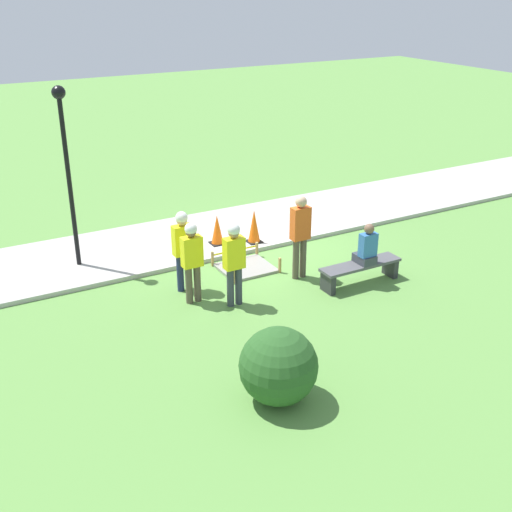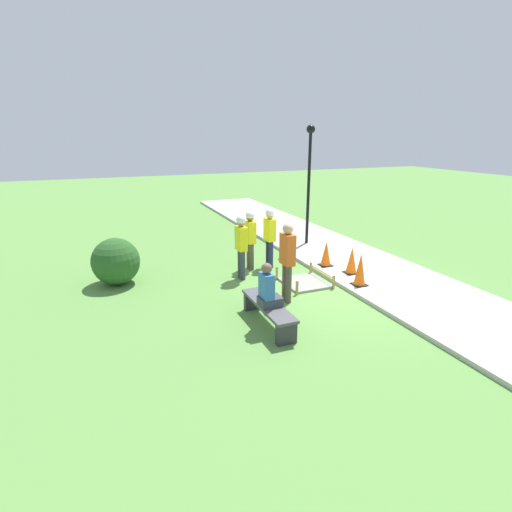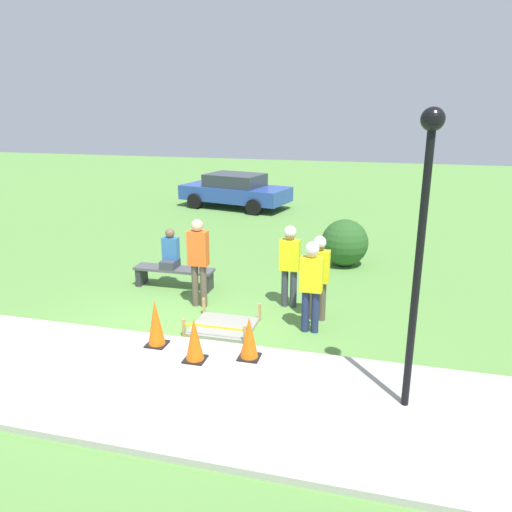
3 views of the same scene
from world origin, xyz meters
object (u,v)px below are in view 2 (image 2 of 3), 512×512
worker_supervisor (270,233)px  lamppost_near (309,168)px  traffic_cone_sidewalk_edge (326,254)px  worker_trainee (250,235)px  person_seated_on_bench (268,289)px  worker_assistant (241,242)px  traffic_cone_near_patch (360,270)px  bystander_in_orange_shirt (287,258)px  park_bench (268,310)px  traffic_cone_far_patch (352,261)px

worker_supervisor → lamppost_near: bearing=-52.7°
traffic_cone_sidewalk_edge → worker_trainee: size_ratio=0.42×
worker_trainee → person_seated_on_bench: bearing=164.0°
traffic_cone_sidewalk_edge → worker_assistant: 2.57m
worker_trainee → traffic_cone_sidewalk_edge: bearing=-112.3°
traffic_cone_near_patch → bystander_in_orange_shirt: size_ratio=0.44×
traffic_cone_near_patch → bystander_in_orange_shirt: (0.01, 2.02, 0.55)m
traffic_cone_near_patch → person_seated_on_bench: person_seated_on_bench is taller
park_bench → lamppost_near: 6.60m
traffic_cone_sidewalk_edge → lamppost_near: (2.39, -0.72, 2.20)m
lamppost_near → worker_trainee: bearing=120.1°
traffic_cone_near_patch → worker_assistant: worker_assistant is taller
traffic_cone_sidewalk_edge → bystander_in_orange_shirt: 2.69m
worker_assistant → lamppost_near: (2.23, -3.22, 1.63)m
traffic_cone_far_patch → traffic_cone_sidewalk_edge: 0.87m
worker_assistant → bystander_in_orange_shirt: bystander_in_orange_shirt is taller
traffic_cone_sidewalk_edge → worker_supervisor: 1.71m
lamppost_near → traffic_cone_near_patch: bearing=169.3°
traffic_cone_sidewalk_edge → worker_trainee: (0.82, 2.00, 0.54)m
traffic_cone_near_patch → park_bench: bearing=108.0°
traffic_cone_far_patch → park_bench: bearing=118.6°
worker_trainee → bystander_in_orange_shirt: bystander_in_orange_shirt is taller
worker_supervisor → lamppost_near: lamppost_near is taller
worker_assistant → traffic_cone_far_patch: bearing=-109.3°
traffic_cone_sidewalk_edge → bystander_in_orange_shirt: (-1.63, 2.06, 0.60)m
worker_supervisor → bystander_in_orange_shirt: bearing=165.0°
person_seated_on_bench → worker_supervisor: (3.43, -1.58, 0.20)m
worker_supervisor → bystander_in_orange_shirt: (-2.39, 0.64, 0.04)m
park_bench → person_seated_on_bench: person_seated_on_bench is taller
worker_supervisor → bystander_in_orange_shirt: bystander_in_orange_shirt is taller
person_seated_on_bench → worker_assistant: 2.88m
park_bench → lamppost_near: (4.97, -3.66, 2.31)m
worker_supervisor → worker_trainee: size_ratio=1.02×
traffic_cone_far_patch → person_seated_on_bench: (-1.85, 3.29, 0.36)m
park_bench → lamppost_near: lamppost_near is taller
worker_trainee → worker_supervisor: bearing=-95.5°
traffic_cone_far_patch → traffic_cone_sidewalk_edge: size_ratio=1.01×
worker_assistant → bystander_in_orange_shirt: bearing=-166.1°
bystander_in_orange_shirt → park_bench: bearing=137.0°
traffic_cone_far_patch → park_bench: traffic_cone_far_patch is taller
person_seated_on_bench → bystander_in_orange_shirt: size_ratio=0.48×
traffic_cone_far_patch → lamppost_near: size_ratio=0.19×
traffic_cone_far_patch → worker_trainee: 2.86m
park_bench → bystander_in_orange_shirt: size_ratio=1.00×
traffic_cone_near_patch → worker_trainee: bearing=38.5°
traffic_cone_near_patch → bystander_in_orange_shirt: bearing=89.8°
person_seated_on_bench → worker_assistant: worker_assistant is taller
person_seated_on_bench → worker_supervisor: size_ratio=0.52×
worker_supervisor → bystander_in_orange_shirt: 2.48m
traffic_cone_near_patch → worker_trainee: (2.46, 1.95, 0.48)m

